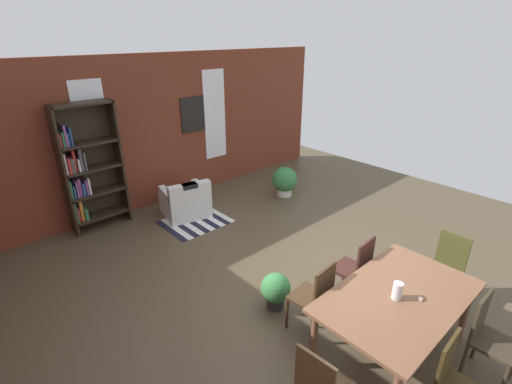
{
  "coord_description": "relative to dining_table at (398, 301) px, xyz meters",
  "views": [
    {
      "loc": [
        -3.43,
        -2.58,
        3.29
      ],
      "look_at": [
        0.03,
        1.2,
        1.04
      ],
      "focal_mm": 25.73,
      "sensor_mm": 36.0,
      "label": 1
    }
  ],
  "objects": [
    {
      "name": "dining_chair_head_right",
      "position": [
        1.28,
        -0.0,
        -0.18
      ],
      "size": [
        0.41,
        0.41,
        0.95
      ],
      "color": "#42401D",
      "rests_on": "ground"
    },
    {
      "name": "dining_chair_far_right",
      "position": [
        0.41,
        0.77,
        -0.18
      ],
      "size": [
        0.43,
        0.43,
        0.95
      ],
      "color": "#3C1F19",
      "rests_on": "ground"
    },
    {
      "name": "armchair_white",
      "position": [
        0.14,
        4.39,
        -0.41
      ],
      "size": [
        0.95,
        0.95,
        0.75
      ],
      "color": "silver",
      "rests_on": "ground"
    },
    {
      "name": "ground_plane",
      "position": [
        0.26,
        1.33,
        -0.69
      ],
      "size": [
        10.28,
        10.28,
        0.0
      ],
      "primitive_type": "plane",
      "color": "brown"
    },
    {
      "name": "vase_on_table",
      "position": [
        -0.07,
        0.0,
        0.17
      ],
      "size": [
        0.1,
        0.1,
        0.19
      ],
      "primitive_type": "cylinder",
      "color": "silver",
      "rests_on": "dining_table"
    },
    {
      "name": "potted_plant_by_shelf",
      "position": [
        2.24,
        3.75,
        -0.35
      ],
      "size": [
        0.54,
        0.54,
        0.64
      ],
      "color": "silver",
      "rests_on": "ground"
    },
    {
      "name": "tealight_candle_0",
      "position": [
        0.08,
        -0.18,
        0.09
      ],
      "size": [
        0.04,
        0.04,
        0.03
      ],
      "primitive_type": "cylinder",
      "color": "silver",
      "rests_on": "dining_table"
    },
    {
      "name": "striped_rug",
      "position": [
        0.1,
        4.03,
        -0.69
      ],
      "size": [
        1.16,
        0.99,
        0.01
      ],
      "color": "#1E1E33",
      "rests_on": "ground"
    },
    {
      "name": "window_pane_0",
      "position": [
        -1.05,
        5.27,
        0.92
      ],
      "size": [
        0.55,
        0.02,
        1.91
      ],
      "primitive_type": "cube",
      "color": "white"
    },
    {
      "name": "back_wall_brick",
      "position": [
        0.26,
        5.34,
        0.78
      ],
      "size": [
        8.46,
        0.12,
        2.94
      ],
      "primitive_type": "cube",
      "color": "brown",
      "rests_on": "ground"
    },
    {
      "name": "dining_chair_far_left",
      "position": [
        -0.4,
        0.77,
        -0.18
      ],
      "size": [
        0.43,
        0.43,
        0.95
      ],
      "color": "#412C1A",
      "rests_on": "ground"
    },
    {
      "name": "dining_table",
      "position": [
        0.0,
        0.0,
        0.0
      ],
      "size": [
        1.82,
        1.1,
        0.77
      ],
      "color": "brown",
      "rests_on": "ground"
    },
    {
      "name": "window_pane_1",
      "position": [
        1.56,
        5.27,
        0.92
      ],
      "size": [
        0.55,
        0.02,
        1.91
      ],
      "primitive_type": "cube",
      "color": "white"
    },
    {
      "name": "bookshelf_tall",
      "position": [
        -1.32,
        5.08,
        0.43
      ],
      "size": [
        0.99,
        0.34,
        2.24
      ],
      "color": "#2D2319",
      "rests_on": "ground"
    },
    {
      "name": "framed_picture",
      "position": [
        1.0,
        5.27,
        1.02
      ],
      "size": [
        0.56,
        0.03,
        0.72
      ],
      "primitive_type": "cube",
      "color": "black"
    },
    {
      "name": "potted_plant_corner",
      "position": [
        -0.44,
        1.37,
        -0.42
      ],
      "size": [
        0.39,
        0.39,
        0.49
      ],
      "color": "#333338",
      "rests_on": "ground"
    },
    {
      "name": "dining_chair_near_right",
      "position": [
        0.41,
        -0.77,
        -0.18
      ],
      "size": [
        0.4,
        0.4,
        0.95
      ],
      "color": "#392F21",
      "rests_on": "ground"
    }
  ]
}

